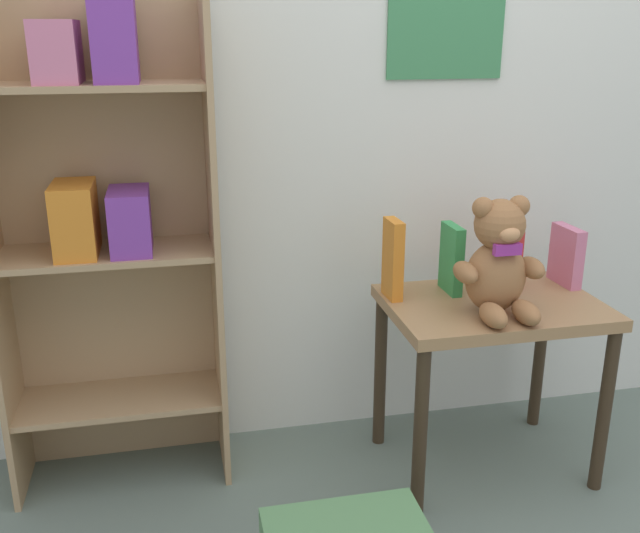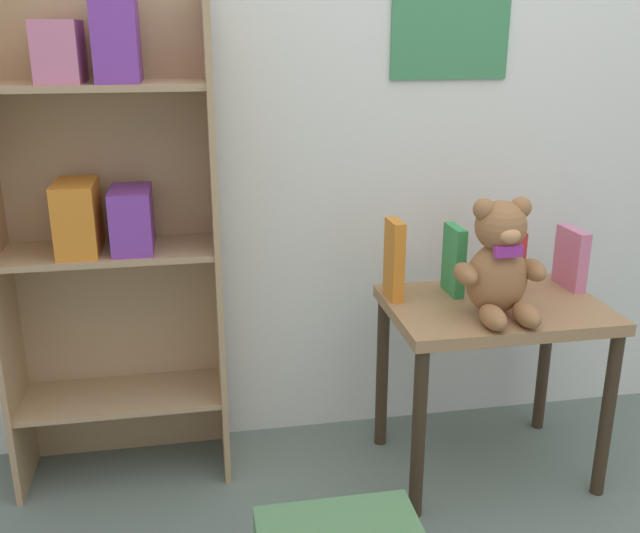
# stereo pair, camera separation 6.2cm
# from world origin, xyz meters

# --- Properties ---
(wall_back) EXTENTS (4.80, 0.07, 2.50)m
(wall_back) POSITION_xyz_m (0.00, 1.29, 1.25)
(wall_back) COLOR silver
(wall_back) RESTS_ON ground_plane
(bookshelf_side) EXTENTS (0.63, 0.28, 1.46)m
(bookshelf_side) POSITION_xyz_m (-1.00, 1.13, 0.83)
(bookshelf_side) COLOR tan
(bookshelf_side) RESTS_ON ground_plane
(display_table) EXTENTS (0.64, 0.45, 0.56)m
(display_table) POSITION_xyz_m (0.12, 0.91, 0.48)
(display_table) COLOR #9E754C
(display_table) RESTS_ON ground_plane
(teddy_bear) EXTENTS (0.26, 0.24, 0.34)m
(teddy_bear) POSITION_xyz_m (0.08, 0.82, 0.72)
(teddy_bear) COLOR #99663D
(teddy_bear) RESTS_ON display_table
(book_standing_orange) EXTENTS (0.04, 0.10, 0.24)m
(book_standing_orange) POSITION_xyz_m (-0.17, 1.01, 0.69)
(book_standing_orange) COLOR orange
(book_standing_orange) RESTS_ON display_table
(book_standing_green) EXTENTS (0.03, 0.12, 0.21)m
(book_standing_green) POSITION_xyz_m (0.02, 1.02, 0.67)
(book_standing_green) COLOR #33934C
(book_standing_green) RESTS_ON display_table
(book_standing_red) EXTENTS (0.03, 0.12, 0.20)m
(book_standing_red) POSITION_xyz_m (0.22, 1.01, 0.66)
(book_standing_red) COLOR red
(book_standing_red) RESTS_ON display_table
(book_standing_pink) EXTENTS (0.04, 0.14, 0.19)m
(book_standing_pink) POSITION_xyz_m (0.41, 1.01, 0.66)
(book_standing_pink) COLOR #D17093
(book_standing_pink) RESTS_ON display_table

